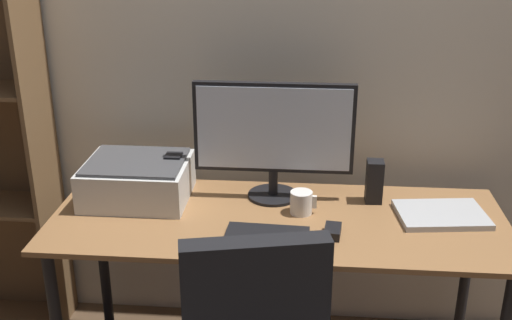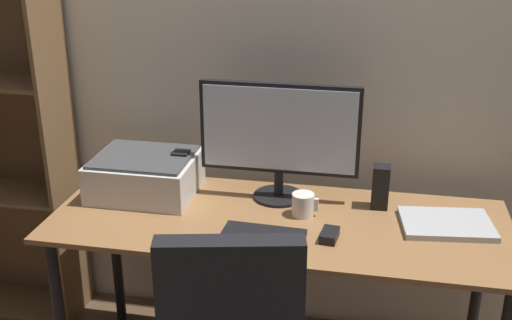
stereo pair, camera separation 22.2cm
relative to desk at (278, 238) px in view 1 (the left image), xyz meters
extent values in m
cube|color=beige|center=(0.00, 0.49, 0.65)|extent=(6.40, 0.10, 2.60)
cube|color=olive|center=(0.00, 0.00, 0.08)|extent=(1.69, 0.65, 0.02)
cylinder|color=black|center=(-0.79, 0.26, -0.29)|extent=(0.04, 0.04, 0.72)
cylinder|color=black|center=(0.79, 0.26, -0.29)|extent=(0.04, 0.04, 0.72)
cylinder|color=black|center=(-0.03, 0.18, 0.09)|extent=(0.20, 0.20, 0.01)
cylinder|color=black|center=(-0.03, 0.18, 0.15)|extent=(0.04, 0.04, 0.10)
cube|color=black|center=(-0.03, 0.18, 0.37)|extent=(0.62, 0.03, 0.35)
cube|color=silver|center=(-0.03, 0.17, 0.37)|extent=(0.59, 0.01, 0.32)
cube|color=black|center=(-0.03, -0.14, 0.09)|extent=(0.29, 0.12, 0.02)
cube|color=black|center=(0.20, -0.12, 0.10)|extent=(0.07, 0.10, 0.03)
cylinder|color=white|center=(0.08, 0.05, 0.13)|extent=(0.08, 0.08, 0.09)
cube|color=white|center=(0.13, 0.05, 0.13)|extent=(0.02, 0.01, 0.05)
cube|color=#B7BABC|center=(0.60, 0.06, 0.10)|extent=(0.35, 0.27, 0.02)
cube|color=black|center=(-0.42, 0.17, 0.17)|extent=(0.06, 0.07, 0.17)
cube|color=black|center=(0.36, 0.17, 0.17)|extent=(0.06, 0.07, 0.17)
cube|color=silver|center=(-0.56, 0.12, 0.16)|extent=(0.40, 0.34, 0.15)
cube|color=#424244|center=(-0.56, 0.12, 0.24)|extent=(0.37, 0.31, 0.01)
cube|color=brown|center=(-1.00, 0.28, 0.21)|extent=(0.02, 0.28, 1.73)
camera|label=1|loc=(0.10, -2.08, 1.15)|focal=43.97mm
camera|label=2|loc=(0.32, -2.05, 1.15)|focal=43.97mm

